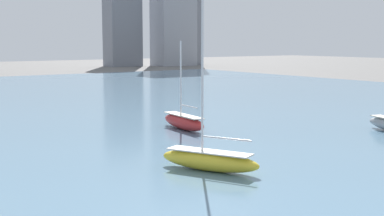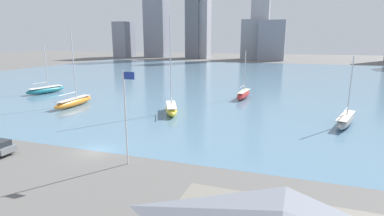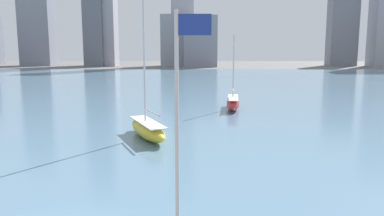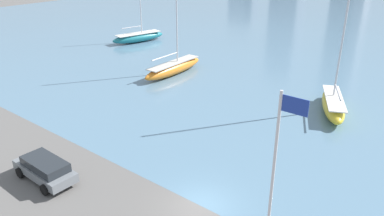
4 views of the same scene
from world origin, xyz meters
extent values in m
cube|color=slate|center=(0.00, 70.00, 0.00)|extent=(180.00, 140.00, 0.00)
cylinder|color=silver|center=(5.34, -1.93, 4.72)|extent=(0.14, 0.14, 9.43)
cube|color=#1E3899|center=(5.96, -1.93, 8.93)|extent=(1.10, 0.03, 0.70)
cube|color=gray|center=(-74.04, 173.97, 26.49)|extent=(15.22, 11.65, 52.98)
cube|color=slate|center=(-45.06, 175.56, 23.96)|extent=(9.42, 7.48, 47.92)
cube|color=slate|center=(-42.90, 165.67, 29.34)|extent=(8.86, 11.97, 58.68)
cube|color=#8E939E|center=(-6.00, 170.13, 12.22)|extent=(11.64, 13.73, 24.45)
cube|color=gray|center=(7.08, 164.06, 11.72)|extent=(15.23, 15.20, 23.43)
cube|color=slate|center=(77.04, 174.57, 17.55)|extent=(13.19, 8.56, 35.09)
ellipsoid|color=yellow|center=(1.41, 19.02, 0.78)|extent=(5.23, 8.38, 1.55)
cube|color=silver|center=(1.41, 19.02, 1.51)|extent=(4.29, 6.87, 0.10)
cube|color=#2D2D33|center=(1.41, 19.02, 0.35)|extent=(0.77, 1.43, 0.70)
cylinder|color=silver|center=(1.14, 19.59, 8.82)|extent=(0.18, 0.18, 14.52)
cylinder|color=silver|center=(2.01, 17.71, 2.66)|extent=(1.86, 3.82, 0.14)
ellipsoid|color=#B72828|center=(10.82, 36.20, 0.83)|extent=(2.48, 8.61, 1.64)
cube|color=beige|center=(10.82, 36.20, 1.60)|extent=(2.03, 7.06, 0.10)
cube|color=#2D2D33|center=(10.82, 36.20, 0.37)|extent=(0.30, 1.54, 0.74)
cylinder|color=silver|center=(10.88, 36.84, 5.81)|extent=(0.18, 0.18, 8.33)
cylinder|color=silver|center=(10.72, 35.02, 2.75)|extent=(0.47, 3.64, 0.14)
camera|label=1|loc=(-23.08, -13.10, 9.98)|focal=50.00mm
camera|label=2|loc=(20.51, -26.55, 12.22)|focal=28.00mm
camera|label=3|loc=(6.07, -14.59, 8.13)|focal=35.00mm
camera|label=4|loc=(11.11, -15.01, 14.69)|focal=35.00mm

